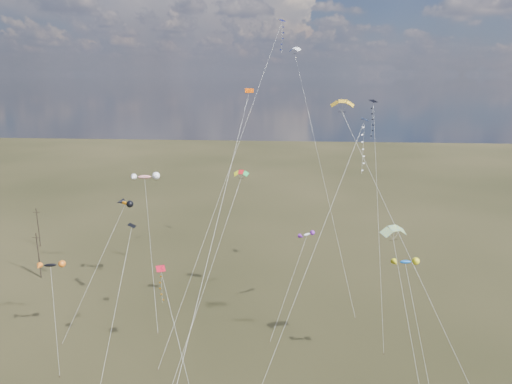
# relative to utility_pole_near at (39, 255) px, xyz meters

# --- Properties ---
(utility_pole_near) EXTENTS (1.40, 0.20, 8.00)m
(utility_pole_near) POSITION_rel_utility_pole_near_xyz_m (0.00, 0.00, 0.00)
(utility_pole_near) COLOR black
(utility_pole_near) RESTS_ON ground
(utility_pole_far) EXTENTS (1.40, 0.20, 8.00)m
(utility_pole_far) POSITION_rel_utility_pole_near_xyz_m (-8.00, 14.00, 0.00)
(utility_pole_far) COLOR black
(utility_pole_far) RESTS_ON ground
(diamond_black_high) EXTENTS (1.37, 18.23, 30.18)m
(diamond_black_high) POSITION_rel_utility_pole_near_xyz_m (54.16, -1.42, 21.73)
(diamond_black_high) COLOR black
(diamond_black_high) RESTS_ON ground
(diamond_navy_tall) EXTENTS (14.02, 23.60, 41.35)m
(diamond_navy_tall) POSITION_rel_utility_pole_near_xyz_m (39.46, -2.51, 31.29)
(diamond_navy_tall) COLOR #11144E
(diamond_navy_tall) RESTS_ON ground
(diamond_black_mid) EXTENTS (2.22, 10.53, 18.19)m
(diamond_black_mid) POSITION_rel_utility_pole_near_xyz_m (25.08, -26.40, 8.94)
(diamond_black_mid) COLOR black
(diamond_black_mid) RESTS_ON ground
(diamond_red_low) EXTENTS (6.35, 9.42, 12.30)m
(diamond_red_low) POSITION_rel_utility_pole_near_xyz_m (27.99, -21.72, 5.56)
(diamond_red_low) COLOR red
(diamond_red_low) RESTS_ON ground
(diamond_navy_right) EXTENTS (12.69, 15.81, 29.29)m
(diamond_navy_right) POSITION_rel_utility_pole_near_xyz_m (49.39, -20.81, 20.73)
(diamond_navy_right) COLOR navy
(diamond_navy_right) RESTS_ON ground
(diamond_orange_center) EXTENTS (6.40, 27.51, 32.38)m
(diamond_orange_center) POSITION_rel_utility_pole_near_xyz_m (36.28, -32.10, 17.34)
(diamond_orange_center) COLOR #D04100
(diamond_orange_center) RESTS_ON ground
(parafoil_yellow) EXTENTS (15.34, 21.19, 31.25)m
(parafoil_yellow) POSITION_rel_utility_pole_near_xyz_m (48.54, -12.50, 26.36)
(parafoil_yellow) COLOR gold
(parafoil_yellow) RESTS_ON ground
(parafoil_blue_white) EXTENTS (10.56, 19.44, 38.40)m
(parafoil_blue_white) POSITION_rel_utility_pole_near_xyz_m (42.73, 8.79, 33.34)
(parafoil_blue_white) COLOR #1A40B6
(parafoil_blue_white) RESTS_ON ground
(parafoil_striped) EXTENTS (4.08, 11.69, 18.22)m
(parafoil_striped) POSITION_rel_utility_pole_near_xyz_m (53.83, -20.80, 13.39)
(parafoil_striped) COLOR yellow
(parafoil_striped) RESTS_ON ground
(parafoil_tricolor) EXTENTS (7.26, 18.32, 22.24)m
(parafoil_tricolor) POSITION_rel_utility_pole_near_xyz_m (36.09, -12.79, 17.46)
(parafoil_tricolor) COLOR #FBFF1C
(parafoil_tricolor) RESTS_ON ground
(novelty_black_orange) EXTENTS (5.60, 8.38, 10.98)m
(novelty_black_orange) POSITION_rel_utility_pole_near_xyz_m (12.53, -17.98, 6.37)
(novelty_black_orange) COLOR black
(novelty_black_orange) RESTS_ON ground
(novelty_orange_black) EXTENTS (7.52, 10.95, 16.95)m
(novelty_orange_black) POSITION_rel_utility_pole_near_xyz_m (19.46, -9.56, 12.26)
(novelty_orange_black) COLOR orange
(novelty_orange_black) RESTS_ON ground
(novelty_white_purple) EXTENTS (5.84, 9.17, 12.51)m
(novelty_white_purple) POSITION_rel_utility_pole_near_xyz_m (44.81, -8.50, 7.98)
(novelty_white_purple) COLOR silver
(novelty_white_purple) RESTS_ON ground
(novelty_redwhite_stripe) EXTENTS (6.36, 12.22, 19.65)m
(novelty_redwhite_stripe) POSITION_rel_utility_pole_near_xyz_m (20.74, -4.33, 14.88)
(novelty_redwhite_stripe) COLOR red
(novelty_redwhite_stripe) RESTS_ON ground
(novelty_blue_yellow) EXTENTS (3.83, 8.31, 14.85)m
(novelty_blue_yellow) POSITION_rel_utility_pole_near_xyz_m (54.84, -22.69, 10.27)
(novelty_blue_yellow) COLOR blue
(novelty_blue_yellow) RESTS_ON ground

